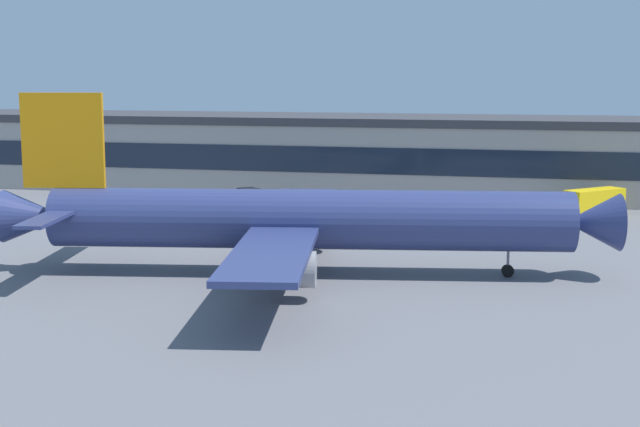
# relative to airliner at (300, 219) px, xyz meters

# --- Properties ---
(ground_plane) EXTENTS (600.00, 600.00, 0.00)m
(ground_plane) POSITION_rel_airliner_xyz_m (-2.65, -1.56, -5.06)
(ground_plane) COLOR slate
(terminal_building) EXTENTS (150.45, 18.92, 11.67)m
(terminal_building) POSITION_rel_airliner_xyz_m (-2.65, 57.61, 0.79)
(terminal_building) COLOR #9E9993
(terminal_building) RESTS_ON ground_plane
(airliner) EXTENTS (56.06, 48.12, 16.44)m
(airliner) POSITION_rel_airliner_xyz_m (0.00, 0.00, 0.00)
(airliner) COLOR navy
(airliner) RESTS_ON ground_plane
(pushback_tractor) EXTENTS (2.90, 4.96, 1.75)m
(pushback_tractor) POSITION_rel_airliner_xyz_m (4.80, 35.23, -4.01)
(pushback_tractor) COLOR yellow
(pushback_tractor) RESTS_ON ground_plane
(crew_van) EXTENTS (5.30, 5.16, 2.55)m
(crew_van) POSITION_rel_airliner_xyz_m (-16.58, 38.31, -3.61)
(crew_van) COLOR black
(crew_van) RESTS_ON ground_plane
(follow_me_car) EXTENTS (3.74, 4.78, 1.85)m
(follow_me_car) POSITION_rel_airliner_xyz_m (-41.10, 35.94, -3.97)
(follow_me_car) COLOR white
(follow_me_car) RESTS_ON ground_plane
(fuel_truck) EXTENTS (8.00, 7.84, 3.35)m
(fuel_truck) POSITION_rel_airliner_xyz_m (28.08, 42.14, -3.18)
(fuel_truck) COLOR yellow
(fuel_truck) RESTS_ON ground_plane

